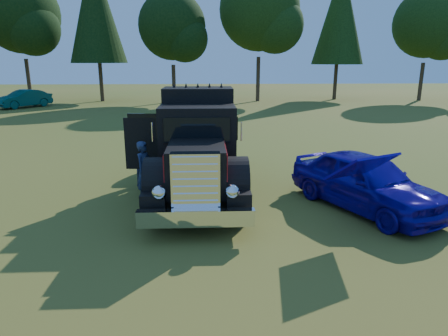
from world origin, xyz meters
TOP-DOWN VIEW (x-y plane):
  - ground at (0.00, 0.00)m, footprint 120.00×120.00m
  - treeline at (-1.04, 27.27)m, footprint 67.22×24.04m
  - diamond_t_truck at (-1.22, 2.33)m, footprint 3.38×7.16m
  - hotrod_coupe at (3.14, 0.84)m, footprint 3.49×4.68m
  - spectator_near at (-2.71, 1.92)m, footprint 0.61×0.71m
  - spectator_far at (-2.81, 3.22)m, footprint 0.97×1.10m
  - distant_teal_car at (-16.15, 25.30)m, footprint 3.80×4.49m

SIDE VIEW (x-z plane):
  - ground at x=0.00m, z-range 0.00..0.00m
  - distant_teal_car at x=-16.15m, z-range 0.00..1.45m
  - hotrod_coupe at x=3.14m, z-range -0.20..1.69m
  - spectator_near at x=-2.71m, z-range 0.00..1.64m
  - spectator_far at x=-2.81m, z-range 0.00..1.89m
  - diamond_t_truck at x=-1.22m, z-range -0.22..2.78m
  - treeline at x=-1.04m, z-range 0.77..14.61m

